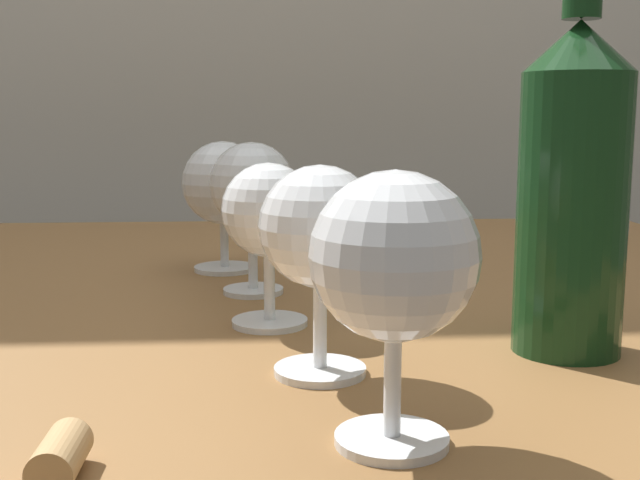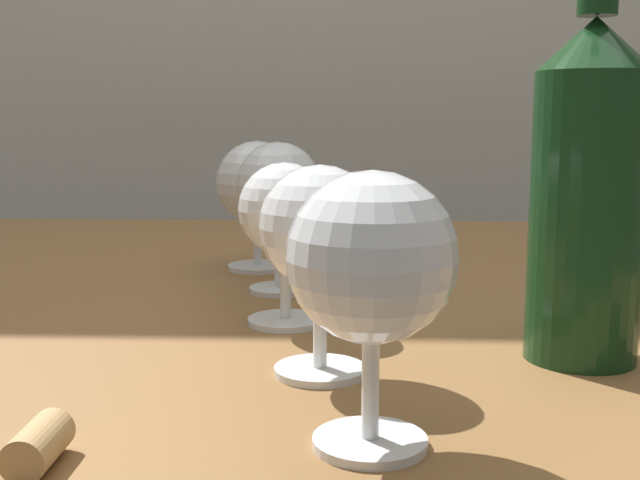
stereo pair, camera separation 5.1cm
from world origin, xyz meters
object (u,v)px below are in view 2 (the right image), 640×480
wine_bottle (588,183)px  cork (38,445)px  wine_glass_cabernet (285,215)px  wine_glass_merlot (320,233)px  wine_glass_port (372,263)px  wine_glass_white (278,187)px  wine_glass_amber (257,185)px

wine_bottle → cork: (-0.31, -0.18, -0.11)m
wine_glass_cabernet → wine_bottle: wine_bottle is taller
wine_glass_cabernet → cork: size_ratio=3.10×
wine_glass_merlot → wine_bottle: (0.18, 0.04, 0.03)m
cork → wine_glass_port: bearing=10.5°
wine_glass_white → cork: (-0.08, -0.38, -0.09)m
wine_glass_port → cork: size_ratio=3.37×
wine_glass_white → wine_bottle: (0.23, -0.20, 0.02)m
wine_glass_merlot → wine_glass_amber: size_ratio=0.98×
wine_glass_amber → cork: (-0.05, -0.49, -0.08)m
wine_glass_merlot → wine_glass_amber: bearing=102.9°
wine_bottle → wine_glass_cabernet: bearing=158.3°
wine_glass_amber → wine_bottle: (0.26, -0.31, 0.03)m
wine_glass_cabernet → cork: bearing=-110.1°
wine_bottle → cork: wine_bottle is taller
cork → wine_glass_cabernet: bearing=69.9°
wine_glass_cabernet → wine_glass_white: (-0.02, 0.12, 0.01)m
wine_glass_port → wine_glass_cabernet: size_ratio=1.08×
wine_glass_cabernet → wine_glass_amber: 0.23m
wine_glass_cabernet → wine_glass_white: size_ratio=0.92×
wine_glass_amber → wine_glass_port: bearing=-76.7°
wine_glass_cabernet → wine_bottle: size_ratio=0.42×
wine_glass_port → wine_glass_white: same height
wine_glass_amber → wine_bottle: bearing=-50.3°
wine_glass_cabernet → cork: 0.29m
wine_glass_cabernet → wine_glass_port: bearing=-75.3°
wine_glass_merlot → wine_glass_white: wine_glass_white is taller
wine_glass_amber → wine_bottle: wine_bottle is taller
wine_glass_port → wine_glass_amber: bearing=103.3°
wine_glass_port → wine_glass_merlot: 0.12m
wine_glass_white → wine_glass_amber: bearing=106.3°
wine_glass_white → wine_glass_port: bearing=-77.7°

